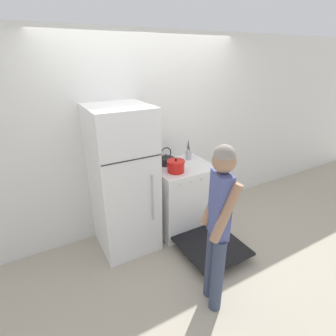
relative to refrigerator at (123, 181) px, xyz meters
name	(u,v)px	position (x,y,z in m)	size (l,w,h in m)	color
ground_plane	(152,218)	(0.52, 0.34, -0.89)	(14.00, 14.00, 0.00)	#B2A893
wall_back	(148,136)	(0.52, 0.37, 0.39)	(10.00, 0.06, 2.55)	silver
refrigerator	(123,181)	(0.00, 0.00, 0.00)	(0.67, 0.71, 1.77)	white
stove_range	(183,197)	(0.82, -0.04, -0.43)	(0.78, 1.43, 0.92)	white
dutch_oven_pot	(176,166)	(0.64, -0.13, 0.11)	(0.27, 0.22, 0.17)	red
tea_kettle	(166,160)	(0.66, 0.14, 0.10)	(0.26, 0.21, 0.24)	black
utensil_jar	(188,154)	(1.01, 0.15, 0.12)	(0.08, 0.08, 0.27)	#B7BABF
person	(218,222)	(0.41, -1.25, 0.04)	(0.33, 0.39, 1.63)	#38425B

